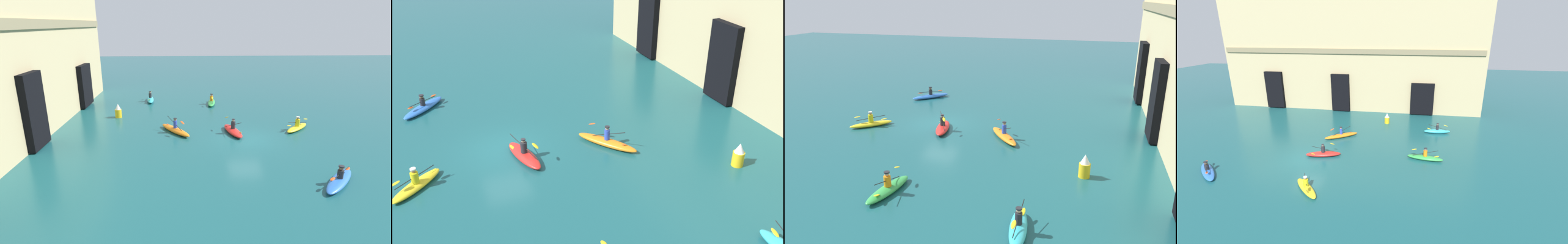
% 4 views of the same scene
% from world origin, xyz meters
% --- Properties ---
extents(ground_plane, '(120.00, 120.00, 0.00)m').
position_xyz_m(ground_plane, '(0.00, 0.00, 0.00)').
color(ground_plane, '#195156').
extents(cliff_bluff, '(35.18, 8.22, 14.43)m').
position_xyz_m(cliff_bluff, '(-0.04, 18.48, 7.18)').
color(cliff_bluff, tan).
rests_on(cliff_bluff, ground).
extents(kayak_orange, '(3.33, 2.65, 1.16)m').
position_xyz_m(kayak_orange, '(1.65, 5.24, 0.23)').
color(kayak_orange, orange).
rests_on(kayak_orange, ground).
extents(kayak_cyan, '(2.87, 1.01, 1.12)m').
position_xyz_m(kayak_cyan, '(11.65, 8.14, 0.25)').
color(kayak_cyan, '#33B2C6').
rests_on(kayak_cyan, ground).
extents(kayak_yellow, '(2.58, 2.63, 1.09)m').
position_xyz_m(kayak_yellow, '(1.88, -4.45, 0.22)').
color(kayak_yellow, yellow).
rests_on(kayak_yellow, ground).
extents(kayak_green, '(3.15, 1.15, 1.10)m').
position_xyz_m(kayak_green, '(10.23, 1.62, 0.22)').
color(kayak_green, green).
rests_on(kayak_green, ground).
extents(kayak_red, '(3.18, 1.49, 1.18)m').
position_xyz_m(kayak_red, '(1.27, 0.79, 0.24)').
color(kayak_red, red).
rests_on(kayak_red, ground).
extents(kayak_blue, '(3.11, 2.92, 1.03)m').
position_xyz_m(kayak_blue, '(-6.70, -3.59, 0.20)').
color(kayak_blue, blue).
rests_on(kayak_blue, ground).
extents(marker_buoy, '(0.58, 0.58, 1.25)m').
position_xyz_m(marker_buoy, '(5.87, 10.44, 0.58)').
color(marker_buoy, yellow).
rests_on(marker_buoy, ground).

